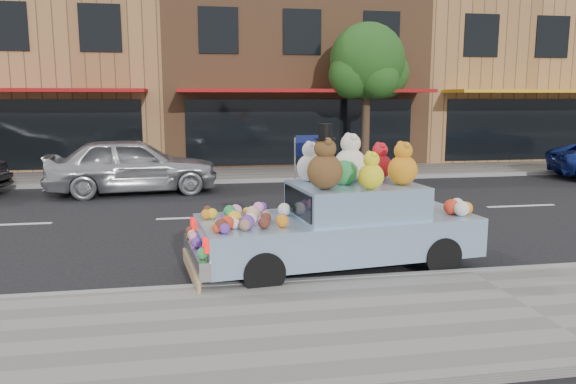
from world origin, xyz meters
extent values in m
plane|color=black|center=(0.00, 0.00, 0.00)|extent=(120.00, 120.00, 0.00)
cube|color=gray|center=(0.00, -6.50, 0.06)|extent=(60.00, 3.00, 0.12)
cube|color=gray|center=(0.00, 6.50, 0.06)|extent=(60.00, 3.00, 0.12)
cube|color=gray|center=(0.00, -5.00, 0.07)|extent=(60.00, 0.12, 0.13)
cube|color=gray|center=(0.00, 5.00, 0.07)|extent=(60.00, 0.12, 0.13)
cube|color=#A67445|center=(-10.00, 12.00, 3.50)|extent=(10.00, 8.00, 7.00)
cube|color=black|center=(-10.00, 7.98, 1.40)|extent=(8.50, 0.06, 2.40)
cube|color=#9E0E10|center=(-10.00, 7.10, 2.90)|extent=(9.00, 1.80, 0.12)
cube|color=black|center=(-10.00, 7.98, 5.00)|extent=(1.40, 0.06, 1.60)
cube|color=black|center=(-7.00, 7.98, 5.00)|extent=(1.40, 0.06, 1.60)
cube|color=brown|center=(0.00, 12.00, 3.50)|extent=(10.00, 8.00, 7.00)
cube|color=black|center=(0.00, 7.98, 1.40)|extent=(8.50, 0.06, 2.40)
cube|color=#9E0E10|center=(0.00, 7.10, 2.90)|extent=(9.00, 1.80, 0.12)
cube|color=black|center=(-3.00, 7.98, 5.00)|extent=(1.40, 0.06, 1.60)
cube|color=black|center=(0.00, 7.98, 5.00)|extent=(1.40, 0.06, 1.60)
cube|color=black|center=(3.00, 7.98, 5.00)|extent=(1.40, 0.06, 1.60)
cube|color=#A67445|center=(10.00, 12.00, 3.50)|extent=(10.00, 8.00, 7.00)
cube|color=black|center=(10.00, 7.98, 1.40)|extent=(8.50, 0.06, 2.40)
cube|color=gold|center=(10.00, 7.10, 2.90)|extent=(9.00, 1.80, 0.12)
cube|color=black|center=(7.00, 7.98, 5.00)|extent=(1.40, 0.06, 1.60)
cube|color=black|center=(10.00, 7.98, 5.00)|extent=(1.40, 0.06, 1.60)
cylinder|color=#38281C|center=(2.00, 6.50, 1.60)|extent=(0.28, 0.28, 3.20)
sphere|color=#1D4814|center=(2.00, 6.50, 3.92)|extent=(2.60, 2.60, 2.60)
sphere|color=#1D4814|center=(2.70, 6.80, 3.52)|extent=(1.80, 1.80, 1.80)
sphere|color=#1D4814|center=(1.40, 6.30, 3.42)|extent=(1.60, 1.60, 1.60)
sphere|color=#1D4814|center=(2.20, 5.90, 3.32)|extent=(1.40, 1.40, 1.40)
sphere|color=#1D4814|center=(1.70, 7.10, 3.62)|extent=(1.60, 1.60, 1.60)
imported|color=#B3B4B9|center=(-5.71, 3.63, 0.80)|extent=(4.84, 2.32, 1.60)
cylinder|color=black|center=(-0.37, -4.80, 0.30)|extent=(0.62, 0.27, 0.60)
cylinder|color=black|center=(-0.56, -3.25, 0.30)|extent=(0.62, 0.27, 0.60)
cylinder|color=black|center=(-3.16, -5.13, 0.30)|extent=(0.62, 0.27, 0.60)
cylinder|color=black|center=(-3.34, -3.58, 0.30)|extent=(0.62, 0.27, 0.60)
cube|color=#93B8DC|center=(-1.86, -4.19, 0.55)|extent=(4.47, 2.19, 0.60)
cube|color=#93B8DC|center=(-1.56, -4.15, 1.10)|extent=(2.06, 1.71, 0.50)
cube|color=silver|center=(-4.06, -4.45, 0.40)|extent=(0.37, 1.79, 0.26)
cube|color=red|center=(-3.93, -5.12, 0.72)|extent=(0.09, 0.29, 0.16)
cube|color=red|center=(-4.09, -3.77, 0.72)|extent=(0.09, 0.29, 0.16)
cube|color=black|center=(-2.50, -4.26, 1.10)|extent=(0.19, 1.30, 0.40)
sphere|color=#533417|center=(-2.16, -4.58, 1.62)|extent=(0.53, 0.53, 0.53)
sphere|color=#533417|center=(-2.16, -4.58, 1.96)|extent=(0.33, 0.33, 0.33)
sphere|color=#533417|center=(-2.16, -4.69, 2.06)|extent=(0.12, 0.12, 0.12)
sphere|color=#533417|center=(-2.16, -4.46, 2.06)|extent=(0.12, 0.12, 0.12)
cylinder|color=black|center=(-2.16, -4.58, 2.10)|extent=(0.31, 0.31, 0.02)
cylinder|color=black|center=(-2.16, -4.58, 2.21)|extent=(0.20, 0.20, 0.22)
sphere|color=beige|center=(-1.55, -3.80, 1.61)|extent=(0.53, 0.53, 0.53)
sphere|color=beige|center=(-1.55, -3.80, 1.95)|extent=(0.33, 0.33, 0.33)
sphere|color=beige|center=(-1.55, -3.91, 2.06)|extent=(0.12, 0.12, 0.12)
sphere|color=beige|center=(-1.55, -3.68, 2.06)|extent=(0.12, 0.12, 0.12)
sphere|color=#C77412|center=(-0.88, -4.37, 1.58)|extent=(0.46, 0.46, 0.46)
sphere|color=#C77412|center=(-0.88, -4.37, 1.88)|extent=(0.29, 0.29, 0.29)
sphere|color=#C77412|center=(-0.88, -4.47, 1.97)|extent=(0.11, 0.11, 0.11)
sphere|color=#C77412|center=(-0.88, -4.27, 1.97)|extent=(0.11, 0.11, 0.11)
sphere|color=#B11219|center=(-1.01, -3.68, 1.56)|extent=(0.42, 0.42, 0.42)
sphere|color=#B11219|center=(-1.01, -3.68, 1.83)|extent=(0.26, 0.26, 0.26)
sphere|color=#B11219|center=(-1.01, -3.77, 1.91)|extent=(0.10, 0.10, 0.10)
sphere|color=#B11219|center=(-1.01, -3.59, 1.91)|extent=(0.10, 0.10, 0.10)
sphere|color=white|center=(-2.21, -3.78, 1.57)|extent=(0.44, 0.44, 0.44)
sphere|color=white|center=(-2.21, -3.78, 1.86)|extent=(0.27, 0.27, 0.27)
sphere|color=white|center=(-2.21, -3.87, 1.95)|extent=(0.10, 0.10, 0.10)
sphere|color=white|center=(-2.21, -3.68, 1.95)|extent=(0.10, 0.10, 0.10)
sphere|color=yellow|center=(-1.49, -4.70, 1.54)|extent=(0.39, 0.39, 0.39)
sphere|color=yellow|center=(-1.49, -4.70, 1.79)|extent=(0.24, 0.24, 0.24)
sphere|color=yellow|center=(-1.49, -4.78, 1.87)|extent=(0.09, 0.09, 0.09)
sphere|color=yellow|center=(-1.49, -4.61, 1.87)|extent=(0.09, 0.09, 0.09)
sphere|color=#227E3B|center=(-1.76, -4.18, 1.53)|extent=(0.40, 0.40, 0.40)
sphere|color=pink|center=(-1.27, -4.07, 1.50)|extent=(0.32, 0.32, 0.32)
sphere|color=#87614A|center=(-3.38, -4.91, 0.93)|extent=(0.16, 0.16, 0.16)
sphere|color=silver|center=(-3.54, -4.60, 0.93)|extent=(0.17, 0.17, 0.17)
sphere|color=#5E2D8C|center=(-3.67, -5.04, 0.92)|extent=(0.15, 0.15, 0.15)
sphere|color=#227E3B|center=(-3.53, -3.99, 0.95)|extent=(0.19, 0.19, 0.19)
sphere|color=beige|center=(-3.72, -4.91, 0.94)|extent=(0.19, 0.19, 0.19)
sphere|color=#5E2D8C|center=(-3.52, -3.98, 0.94)|extent=(0.18, 0.18, 0.18)
sphere|color=#227E3B|center=(-3.51, -4.28, 0.95)|extent=(0.20, 0.20, 0.20)
sphere|color=#512117|center=(-3.86, -3.65, 0.92)|extent=(0.13, 0.13, 0.13)
sphere|color=red|center=(-3.62, -4.79, 0.95)|extent=(0.20, 0.20, 0.20)
sphere|color=#512117|center=(-3.72, -4.96, 0.95)|extent=(0.20, 0.20, 0.20)
sphere|color=#512117|center=(-3.10, -4.83, 0.93)|extent=(0.17, 0.17, 0.17)
sphere|color=red|center=(-3.77, -4.97, 0.92)|extent=(0.14, 0.14, 0.14)
sphere|color=orange|center=(-3.90, -4.07, 0.93)|extent=(0.16, 0.16, 0.16)
sphere|color=pink|center=(-3.16, -3.98, 0.92)|extent=(0.13, 0.13, 0.13)
sphere|color=#5E2D8C|center=(-3.72, -4.65, 0.93)|extent=(0.16, 0.16, 0.16)
sphere|color=pink|center=(-3.43, -3.93, 0.94)|extent=(0.19, 0.19, 0.19)
sphere|color=#5E2D8C|center=(-3.34, -4.82, 0.95)|extent=(0.21, 0.21, 0.21)
sphere|color=red|center=(-2.78, -4.50, 0.92)|extent=(0.14, 0.14, 0.14)
sphere|color=orange|center=(-2.83, -4.79, 0.95)|extent=(0.19, 0.19, 0.19)
sphere|color=#FFA81C|center=(-3.25, -3.91, 0.92)|extent=(0.14, 0.14, 0.14)
sphere|color=#87614A|center=(-3.00, -4.26, 0.93)|extent=(0.15, 0.15, 0.15)
sphere|color=#512117|center=(-3.03, -4.49, 0.93)|extent=(0.16, 0.16, 0.16)
sphere|color=#5E2D8C|center=(-2.96, -3.56, 0.92)|extent=(0.14, 0.14, 0.14)
sphere|color=beige|center=(-3.51, -4.77, 0.92)|extent=(0.15, 0.15, 0.15)
sphere|color=#FFA81C|center=(-3.80, -4.05, 0.93)|extent=(0.17, 0.17, 0.17)
sphere|color=beige|center=(-3.27, -4.59, 0.94)|extent=(0.19, 0.19, 0.19)
sphere|color=#FFA81C|center=(-3.50, -4.55, 0.96)|extent=(0.22, 0.22, 0.22)
sphere|color=silver|center=(-2.68, -4.01, 0.95)|extent=(0.20, 0.20, 0.20)
sphere|color=pink|center=(-3.05, -3.70, 0.94)|extent=(0.17, 0.17, 0.17)
sphere|color=#D8A88C|center=(-3.20, -4.30, 0.97)|extent=(0.22, 0.22, 0.22)
sphere|color=#512117|center=(-4.14, -3.79, 0.61)|extent=(0.16, 0.16, 0.16)
sphere|color=pink|center=(-4.09, -4.23, 0.59)|extent=(0.12, 0.12, 0.12)
sphere|color=#227E3B|center=(-3.98, -5.12, 0.61)|extent=(0.16, 0.16, 0.16)
sphere|color=#5E2D8C|center=(-4.05, -4.51, 0.60)|extent=(0.15, 0.15, 0.15)
sphere|color=orange|center=(-4.10, -4.09, 0.60)|extent=(0.15, 0.15, 0.15)
sphere|color=silver|center=(-4.12, -3.99, 0.60)|extent=(0.14, 0.14, 0.14)
sphere|color=silver|center=(-4.15, -3.70, 0.59)|extent=(0.13, 0.13, 0.13)
sphere|color=#FFA81C|center=(-3.99, -5.05, 0.60)|extent=(0.13, 0.13, 0.13)
sphere|color=#5E2D8C|center=(-4.06, -4.47, 0.61)|extent=(0.15, 0.15, 0.15)
sphere|color=pink|center=(-4.09, -4.17, 0.61)|extent=(0.15, 0.15, 0.15)
sphere|color=red|center=(-0.04, -4.36, 0.97)|extent=(0.24, 0.24, 0.24)
sphere|color=beige|center=(0.06, -4.52, 0.97)|extent=(0.24, 0.24, 0.24)
sphere|color=beige|center=(0.14, -4.20, 0.96)|extent=(0.23, 0.23, 0.23)
sphere|color=orange|center=(0.19, -4.42, 0.95)|extent=(0.21, 0.21, 0.21)
cylinder|color=#997A54|center=(-4.04, -5.30, 0.17)|extent=(0.06, 0.06, 0.17)
sphere|color=#997A54|center=(-4.04, -5.30, 0.26)|extent=(0.07, 0.07, 0.07)
cylinder|color=#997A54|center=(-4.05, -5.20, 0.17)|extent=(0.06, 0.06, 0.17)
sphere|color=#997A54|center=(-4.05, -5.20, 0.26)|extent=(0.07, 0.07, 0.07)
cylinder|color=#997A54|center=(-4.07, -5.09, 0.17)|extent=(0.06, 0.06, 0.17)
sphere|color=#997A54|center=(-4.07, -5.09, 0.26)|extent=(0.07, 0.07, 0.07)
cylinder|color=#997A54|center=(-4.08, -4.99, 0.17)|extent=(0.06, 0.06, 0.17)
sphere|color=#997A54|center=(-4.08, -4.99, 0.26)|extent=(0.07, 0.07, 0.07)
cylinder|color=#997A54|center=(-4.09, -4.88, 0.17)|extent=(0.06, 0.06, 0.17)
sphere|color=#997A54|center=(-4.09, -4.88, 0.26)|extent=(0.07, 0.07, 0.07)
cylinder|color=#997A54|center=(-4.10, -4.77, 0.17)|extent=(0.06, 0.06, 0.17)
sphere|color=#997A54|center=(-4.10, -4.77, 0.26)|extent=(0.07, 0.07, 0.07)
cylinder|color=#997A54|center=(-4.12, -4.67, 0.17)|extent=(0.06, 0.06, 0.17)
sphere|color=#997A54|center=(-4.12, -4.67, 0.26)|extent=(0.07, 0.07, 0.07)
cylinder|color=#997A54|center=(-4.13, -4.56, 0.17)|extent=(0.06, 0.06, 0.17)
sphere|color=#997A54|center=(-4.13, -4.56, 0.26)|extent=(0.07, 0.07, 0.07)
cylinder|color=#997A54|center=(-4.14, -4.46, 0.17)|extent=(0.06, 0.06, 0.17)
sphere|color=#997A54|center=(-4.14, -4.46, 0.26)|extent=(0.07, 0.07, 0.07)
cylinder|color=#997A54|center=(-4.15, -4.35, 0.17)|extent=(0.06, 0.06, 0.17)
sphere|color=#997A54|center=(-4.15, -4.35, 0.26)|extent=(0.07, 0.07, 0.07)
cylinder|color=#997A54|center=(-4.17, -4.25, 0.17)|extent=(0.06, 0.06, 0.17)
sphere|color=#997A54|center=(-4.17, -4.25, 0.26)|extent=(0.07, 0.07, 0.07)
cylinder|color=#997A54|center=(-4.18, -4.14, 0.17)|extent=(0.06, 0.06, 0.17)
sphere|color=#997A54|center=(-4.18, -4.14, 0.26)|extent=(0.07, 0.07, 0.07)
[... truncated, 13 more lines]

